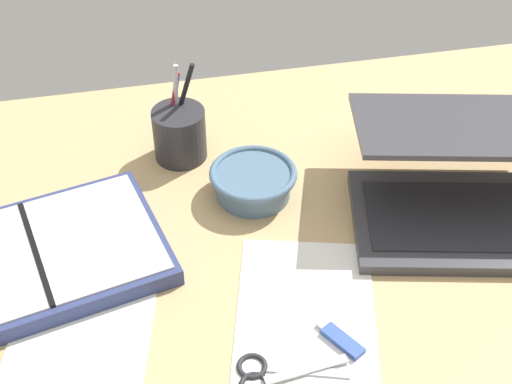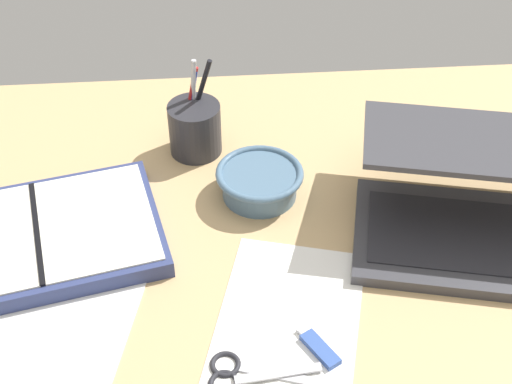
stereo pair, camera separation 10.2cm
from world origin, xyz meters
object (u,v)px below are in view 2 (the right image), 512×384
(pen_cup, at_px, (195,127))
(planner, at_px, (39,238))
(bowl, at_px, (260,181))
(scissors, at_px, (239,374))
(laptop, at_px, (472,206))

(pen_cup, xyz_separation_m, planner, (-0.23, -0.21, -0.03))
(bowl, xyz_separation_m, planner, (-0.33, -0.09, -0.01))
(planner, height_order, scissors, planner)
(planner, xyz_separation_m, scissors, (0.28, -0.25, -0.01))
(pen_cup, distance_m, scissors, 0.46)
(planner, bearing_deg, scissors, -54.64)
(laptop, relative_size, pen_cup, 2.35)
(pen_cup, bearing_deg, planner, -137.26)
(bowl, height_order, planner, bowl)
(laptop, relative_size, bowl, 2.84)
(pen_cup, bearing_deg, scissors, -84.38)
(bowl, distance_m, planner, 0.34)
(laptop, xyz_separation_m, scissors, (-0.35, -0.23, -0.05))
(laptop, bearing_deg, scissors, -133.91)
(pen_cup, xyz_separation_m, scissors, (0.05, -0.46, -0.04))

